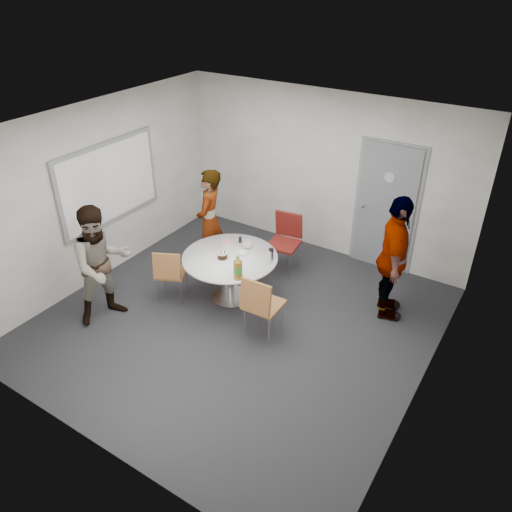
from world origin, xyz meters
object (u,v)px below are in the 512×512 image
Objects in this scene: chair_far at (286,236)px; person_left at (102,265)px; table at (231,263)px; person_main at (210,221)px; whiteboard at (109,183)px; chair_near_left at (170,271)px; person_right at (393,259)px; door at (386,208)px; chair_near_right at (260,302)px.

person_left is at bearing 50.97° from chair_far.
person_main is (-0.80, 0.56, 0.22)m from table.
chair_near_left is at bearing -13.56° from whiteboard.
person_right is at bearing 23.46° from table.
door is 4.30m from person_left.
chair_near_left is at bearing 52.50° from chair_far.
whiteboard is 1.61m from person_main.
person_main reaches higher than chair_near_left.
table is 0.80× the size of person_left.
person_right is at bearing 14.62° from whiteboard.
whiteboard reaches higher than table.
whiteboard is 4.29m from person_right.
person_main is (-1.61, 1.09, 0.26)m from chair_near_right.
person_main reaches higher than table.
table is 1.41× the size of chair_far.
person_right is at bearing 76.51° from person_main.
door reaches higher than chair_near_right.
person_main is at bearing 75.17° from person_right.
person_right is (2.03, 0.88, 0.28)m from table.
person_left is at bearing -33.27° from person_main.
whiteboard is at bearing -147.34° from door.
person_right is (1.22, 1.41, 0.32)m from chair_near_right.
table is at bearing -22.46° from person_left.
whiteboard is at bearing 22.31° from chair_far.
person_left is at bearing -51.06° from whiteboard.
person_right is at bearing -65.17° from door.
chair_near_right is (1.54, -0.01, 0.06)m from chair_near_left.
chair_near_left is (-0.72, -0.52, -0.10)m from table.
table is 0.81× the size of person_main.
chair_near_right is 0.98× the size of chair_far.
door is at bearing 3.48° from person_right.
person_main reaches higher than chair_far.
chair_near_left is at bearing -12.72° from person_left.
whiteboard is at bearing 60.79° from person_left.
person_left reaches higher than chair_near_right.
chair_near_left is 1.54m from chair_near_right.
person_right reaches higher than chair_near_left.
table reaches higher than chair_near_left.
person_main is (-0.08, 1.08, 0.32)m from chair_near_left.
person_right is (3.26, 2.14, 0.06)m from person_left.
chair_near_right is 1.96m from person_main.
chair_near_right is at bearing -26.79° from chair_near_left.
chair_near_left is 0.48× the size of person_right.
person_left is at bearing -161.78° from chair_near_right.
whiteboard is 1.49m from person_left.
person_main is 0.99× the size of person_left.
person_right reaches higher than person_left.
chair_near_right is 1.78m from chair_far.
person_main is at bearing 144.66° from chair_near_right.
table is at bearing 70.62° from chair_far.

